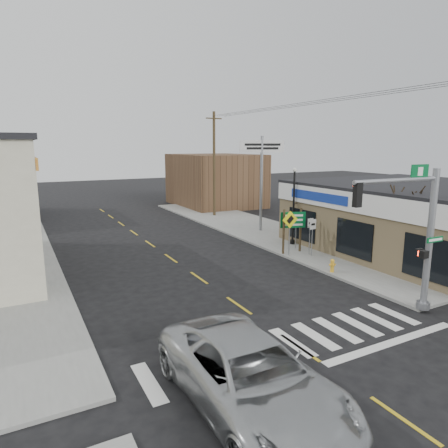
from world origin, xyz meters
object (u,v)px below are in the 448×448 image
suv (250,376)px  fire_hydrant (332,265)px  traffic_signal_pole (420,226)px  utility_pole_far (214,163)px  lamp_post (294,200)px  guide_sign (293,224)px  bare_tree (407,192)px  dance_center_sign (262,160)px

suv → fire_hydrant: suv is taller
fire_hydrant → traffic_signal_pole: bearing=-98.4°
traffic_signal_pole → utility_pole_far: 23.69m
suv → utility_pole_far: 28.15m
traffic_signal_pole → lamp_post: 11.42m
suv → guide_sign: bearing=48.2°
traffic_signal_pole → fire_hydrant: 6.14m
fire_hydrant → lamp_post: (1.96, 5.80, 2.53)m
fire_hydrant → suv: bearing=-142.8°
suv → traffic_signal_pole: 9.17m
fire_hydrant → lamp_post: bearing=71.3°
fire_hydrant → utility_pole_far: 18.85m
fire_hydrant → bare_tree: (3.08, -1.69, 3.76)m
bare_tree → lamp_post: bearing=98.5°
utility_pole_far → traffic_signal_pole: bearing=-103.1°
guide_sign → lamp_post: (1.45, 1.76, 1.15)m
traffic_signal_pole → guide_sign: bearing=83.7°
fire_hydrant → guide_sign: bearing=82.8°
bare_tree → dance_center_sign: bearing=93.2°
lamp_post → utility_pole_far: bearing=94.0°
guide_sign → traffic_signal_pole: bearing=-77.6°
guide_sign → bare_tree: bare_tree is taller
traffic_signal_pole → guide_sign: traffic_signal_pole is taller
guide_sign → dance_center_sign: 7.57m
utility_pole_far → fire_hydrant: bearing=-102.8°
guide_sign → fire_hydrant: size_ratio=3.89×
lamp_post → dance_center_sign: dance_center_sign is taller
suv → traffic_signal_pole: (8.58, 1.84, 2.67)m
guide_sign → utility_pole_far: size_ratio=0.29×
guide_sign → lamp_post: lamp_post is taller
fire_hydrant → utility_pole_far: utility_pole_far is taller
dance_center_sign → utility_pole_far: size_ratio=0.76×
fire_hydrant → lamp_post: size_ratio=0.14×
fire_hydrant → utility_pole_far: size_ratio=0.07×
bare_tree → traffic_signal_pole: bearing=-137.1°
suv → dance_center_sign: size_ratio=0.89×
dance_center_sign → guide_sign: bearing=-87.3°
guide_sign → lamp_post: bearing=70.8°
dance_center_sign → bare_tree: (0.67, -12.12, -1.19)m
guide_sign → fire_hydrant: bearing=-76.9°
suv → dance_center_sign: dance_center_sign is taller
fire_hydrant → dance_center_sign: size_ratio=0.10×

